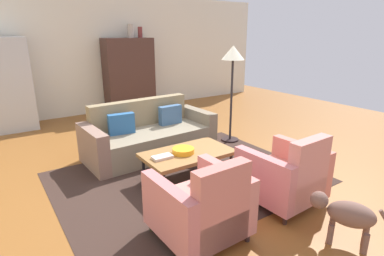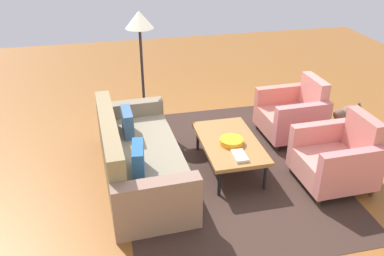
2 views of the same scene
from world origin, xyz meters
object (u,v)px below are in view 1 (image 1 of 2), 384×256
object	(u,v)px
armchair_left	(203,208)
vase_tall	(130,31)
couch	(148,136)
floor_lamp	(233,62)
armchair_right	(287,177)
book_stack	(162,157)
dog	(346,214)
coffee_table	(188,154)
cabinet	(129,75)
vase_round	(140,32)
refrigerator	(9,85)
fruit_bowl	(183,151)

from	to	relation	value
armchair_left	vase_tall	size ratio (longest dim) A/B	2.76
couch	floor_lamp	xyz separation A→B (m)	(1.53, -0.30, 1.16)
armchair_right	book_stack	bearing A→B (deg)	128.56
vase_tall	dog	distance (m)	6.26
couch	dog	distance (m)	3.18
coffee_table	dog	xyz separation A→B (m)	(0.49, -1.96, -0.05)
couch	cabinet	size ratio (longest dim) A/B	1.19
couch	coffee_table	xyz separation A→B (m)	(0.00, -1.19, 0.08)
couch	cabinet	xyz separation A→B (m)	(0.93, 2.87, 0.61)
coffee_table	vase_round	world-z (taller)	vase_round
vase_round	couch	bearing A→B (deg)	-114.06
refrigerator	couch	bearing A→B (deg)	-58.54
vase_tall	armchair_left	bearing A→B (deg)	-107.29
couch	floor_lamp	distance (m)	1.94
coffee_table	fruit_bowl	distance (m)	0.10
coffee_table	armchair_left	distance (m)	1.31
coffee_table	book_stack	distance (m)	0.39
book_stack	cabinet	world-z (taller)	cabinet
book_stack	refrigerator	world-z (taller)	refrigerator
armchair_right	floor_lamp	distance (m)	2.51
cabinet	vase_tall	size ratio (longest dim) A/B	5.64
refrigerator	cabinet	bearing A→B (deg)	2.28
dog	coffee_table	bearing A→B (deg)	-13.23
book_stack	vase_tall	distance (m)	4.56
vase_round	floor_lamp	distance (m)	3.21
coffee_table	vase_round	bearing A→B (deg)	72.52
coffee_table	armchair_left	bearing A→B (deg)	-117.16
armchair_left	floor_lamp	world-z (taller)	floor_lamp
cabinet	floor_lamp	xyz separation A→B (m)	(0.60, -3.17, 0.54)
fruit_bowl	floor_lamp	bearing A→B (deg)	29.07
armchair_left	armchair_right	bearing A→B (deg)	-1.31
cabinet	armchair_right	bearing A→B (deg)	-93.56
couch	floor_lamp	size ratio (longest dim) A/B	1.24
coffee_table	cabinet	bearing A→B (deg)	77.14
armchair_right	couch	bearing A→B (deg)	102.64
dog	book_stack	bearing A→B (deg)	-3.11
fruit_bowl	vase_round	distance (m)	4.53
armchair_left	dog	distance (m)	1.35
vase_tall	refrigerator	distance (m)	2.92
book_stack	fruit_bowl	bearing A→B (deg)	-0.02
floor_lamp	coffee_table	bearing A→B (deg)	-149.79
coffee_table	cabinet	world-z (taller)	cabinet
armchair_right	cabinet	bearing A→B (deg)	84.64
cabinet	vase_round	bearing A→B (deg)	-0.77
fruit_bowl	floor_lamp	world-z (taller)	floor_lamp
fruit_bowl	dog	xyz separation A→B (m)	(0.56, -1.96, -0.12)
couch	cabinet	world-z (taller)	cabinet
coffee_table	vase_round	xyz separation A→B (m)	(1.28, 4.05, 1.56)
coffee_table	floor_lamp	size ratio (longest dim) A/B	0.70
coffee_table	armchair_left	xyz separation A→B (m)	(-0.60, -1.17, -0.02)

